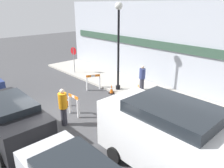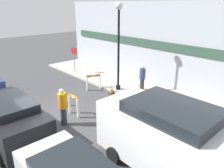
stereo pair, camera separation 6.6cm
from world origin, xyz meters
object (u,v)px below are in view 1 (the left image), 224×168
Objects in this scene: streetlamp_post at (119,36)px; person_worker at (63,106)px; work_van at (171,137)px; parked_car_1 at (10,118)px; stop_sign at (74,56)px; person_pedestrian at (142,77)px.

person_worker is at bearing -74.56° from streetlamp_post.
person_worker is 5.07m from work_van.
parked_car_1 is at bearing 157.68° from person_worker.
streetlamp_post is 1.08× the size of work_van.
streetlamp_post reaches higher than stop_sign.
stop_sign reaches higher than person_pedestrian.
person_pedestrian is at bearing 179.23° from stop_sign.
streetlamp_post is at bearing 54.69° from person_pedestrian.
parked_car_1 is (0.84, -6.90, -2.55)m from streetlamp_post.
parked_car_1 is at bearing 119.82° from stop_sign.
work_van is at bearing 30.15° from parked_car_1.
stop_sign is at bearing 130.22° from parked_car_1.
stop_sign is 9.03m from parked_car_1.
stop_sign is at bearing 161.65° from work_van.
person_worker is 0.40× the size of parked_car_1.
parked_car_1 is at bearing 100.27° from person_pedestrian.
work_van is (5.16, -4.76, 0.35)m from person_pedestrian.
streetlamp_post is 1.19× the size of parked_car_1.
person_worker is (1.31, -4.74, -2.57)m from streetlamp_post.
person_pedestrian is at bearing 88.05° from parked_car_1.
streetlamp_post is 5.55m from person_worker.
streetlamp_post is 5.37m from stop_sign.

